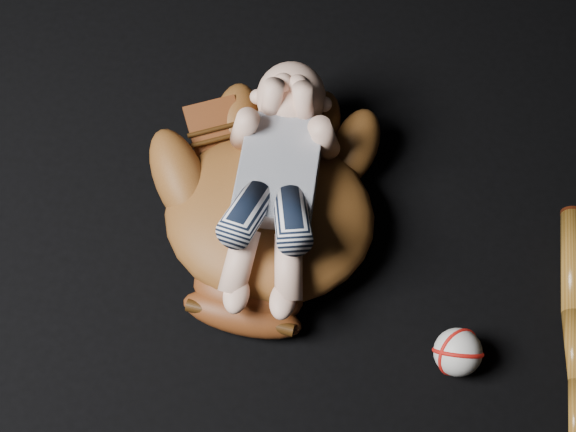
{
  "coord_description": "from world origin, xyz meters",
  "views": [
    {
      "loc": [
        0.02,
        -0.51,
        1.21
      ],
      "look_at": [
        -0.06,
        0.15,
        0.08
      ],
      "focal_mm": 55.0,
      "sensor_mm": 36.0,
      "label": 1
    }
  ],
  "objects_px": {
    "newborn_baby": "(275,185)",
    "baseball_bat": "(574,327)",
    "baseball_glove": "(269,210)",
    "baseball": "(458,352)"
  },
  "relations": [
    {
      "from": "newborn_baby",
      "to": "baseball_bat",
      "type": "distance_m",
      "value": 0.48
    },
    {
      "from": "newborn_baby",
      "to": "baseball_bat",
      "type": "bearing_deg",
      "value": -13.65
    },
    {
      "from": "baseball",
      "to": "baseball_glove",
      "type": "bearing_deg",
      "value": 149.1
    },
    {
      "from": "baseball_glove",
      "to": "newborn_baby",
      "type": "xyz_separation_m",
      "value": [
        0.01,
        0.01,
        0.06
      ]
    },
    {
      "from": "baseball_glove",
      "to": "baseball",
      "type": "relative_size",
      "value": 6.53
    },
    {
      "from": "newborn_baby",
      "to": "baseball_glove",
      "type": "bearing_deg",
      "value": -149.28
    },
    {
      "from": "baseball",
      "to": "baseball_bat",
      "type": "bearing_deg",
      "value": 21.74
    },
    {
      "from": "baseball_glove",
      "to": "baseball_bat",
      "type": "bearing_deg",
      "value": -6.04
    },
    {
      "from": "baseball_bat",
      "to": "baseball",
      "type": "height_order",
      "value": "baseball"
    },
    {
      "from": "newborn_baby",
      "to": "baseball_bat",
      "type": "relative_size",
      "value": 1.04
    }
  ]
}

